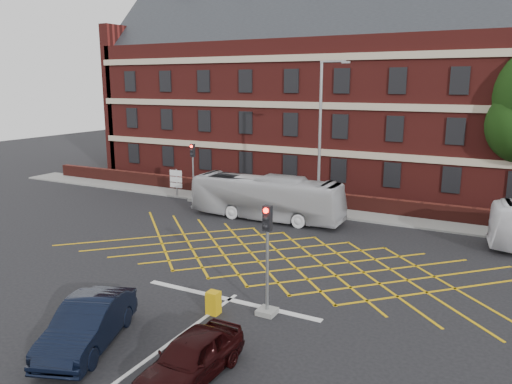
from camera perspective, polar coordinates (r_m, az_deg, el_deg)
The scene contains 15 objects.
ground at distance 23.65m, azimuth 1.35°, elevation -9.09°, with size 120.00×120.00×0.00m, color black.
victorian_building at distance 42.80m, azimuth 15.24°, elevation 10.84°, with size 51.00×12.17×20.40m.
boundary_wall at distance 35.10m, azimuth 10.89°, elevation -1.22°, with size 56.00×0.50×1.10m, color #471712.
far_pavement at distance 34.29m, azimuth 10.36°, elevation -2.36°, with size 60.00×3.00×0.12m, color slate.
box_junction_hatching at distance 25.34m, azimuth 3.39°, elevation -7.60°, with size 11.50×0.12×0.02m, color #CC990C.
stop_line at distance 20.82m, azimuth -3.06°, elevation -12.17°, with size 8.00×0.30×0.02m, color silver.
centre_line at distance 16.28m, azimuth -15.66°, elevation -20.19°, with size 0.15×14.00×0.02m, color silver.
bus_left at distance 32.18m, azimuth 1.18°, elevation -0.64°, with size 2.38×10.15×2.83m, color #BABABF.
car_navy at distance 18.09m, azimuth -18.67°, elevation -14.09°, with size 1.67×4.78×1.58m, color black.
car_maroon at distance 15.67m, azimuth -7.45°, elevation -18.25°, with size 1.64×4.08×1.39m, color black.
traffic_light_near at distance 18.93m, azimuth 1.29°, elevation -8.97°, with size 0.70×0.70×4.27m.
traffic_light_far at distance 37.32m, azimuth -7.18°, elevation 1.62°, with size 0.70×0.70×4.27m.
street_lamp at distance 31.57m, azimuth 7.32°, elevation 2.89°, with size 2.25×1.00×9.95m.
direction_signs at distance 38.79m, azimuth -9.12°, elevation 1.39°, with size 1.10×0.16×2.20m.
utility_cabinet at distance 19.54m, azimuth -4.89°, elevation -12.50°, with size 0.47×0.44×0.90m, color #C4960B.
Camera 1 is at (9.80, -19.72, 8.64)m, focal length 35.00 mm.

